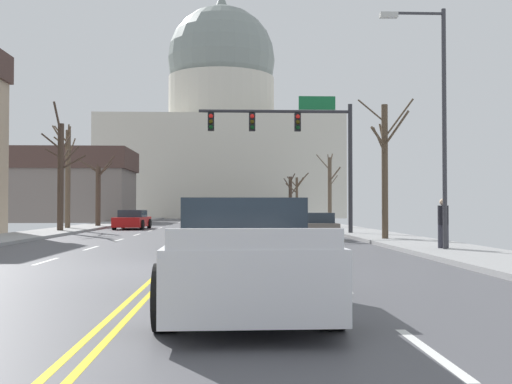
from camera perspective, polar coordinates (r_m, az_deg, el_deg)
The scene contains 19 objects.
ground at distance 14.70m, azimuth -8.18°, elevation -7.05°, with size 20.00×180.00×0.20m.
signal_gantry at distance 31.18m, azimuth 3.85°, elevation 5.50°, with size 7.91×0.41×7.04m.
street_lamp_right at distance 20.04m, azimuth 16.62°, elevation 7.76°, with size 2.11×0.24×7.61m.
capitol_building at distance 86.63m, azimuth -3.29°, elevation 5.50°, with size 32.21×20.12×32.57m.
sedan_near_00 at distance 27.77m, azimuth 5.49°, elevation -3.26°, with size 1.98×4.31×1.20m.
sedan_near_01 at distance 21.58m, azimuth -2.14°, elevation -3.75°, with size 2.22×4.70×1.25m.
sedan_near_02 at distance 15.63m, azimuth -1.02°, elevation -4.66°, with size 2.16×4.69×1.24m.
pickup_truck_near_03 at distance 8.95m, azimuth -1.16°, elevation -6.15°, with size 2.35×5.41×1.60m.
sedan_oncoming_00 at distance 40.82m, azimuth -11.60°, elevation -2.62°, with size 2.12×4.39×1.26m.
sedan_oncoming_01 at distance 53.81m, azimuth -5.74°, elevation -2.40°, with size 2.05×4.40×1.13m.
flank_building_01 at distance 61.92m, azimuth -17.96°, elevation 0.61°, with size 13.84×8.74×7.05m.
bare_tree_00 at distance 61.37m, azimuth 3.88°, elevation -0.18°, with size 2.21×2.63×4.78m.
bare_tree_01 at distance 35.91m, azimuth -17.96°, elevation 1.75°, with size 2.41×2.47×7.17m.
bare_tree_02 at distance 65.70m, azimuth 3.28°, elevation -0.41°, with size 1.98×2.04×4.92m.
bare_tree_03 at distance 43.88m, azimuth -14.68°, elevation -0.00°, with size 2.66×2.06×4.97m.
bare_tree_04 at distance 25.88m, azimuth 12.10°, elevation 2.50°, with size 2.24×2.24×5.93m.
bare_tree_05 at distance 40.17m, azimuth -17.38°, elevation 1.60°, with size 1.81×1.65×6.57m.
bare_tree_06 at distance 40.81m, azimuth 7.00°, elevation 0.29°, with size 1.42×2.88×4.99m.
pedestrian_00 at distance 20.31m, azimuth 17.27°, elevation -2.62°, with size 0.35×0.34×1.59m.
Camera 1 is at (1.49, -14.55, 1.47)m, focal length 42.33 mm.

